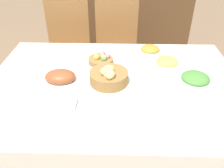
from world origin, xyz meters
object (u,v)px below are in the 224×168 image
pineapple_bowl (167,64)px  knife (145,129)px  bread_basket (109,76)px  carrot_bowl (150,51)px  spoon (151,129)px  sideboard (134,22)px  drinking_cup (163,102)px  chair_far_center (118,50)px  green_salad_bowl (195,81)px  butter_dish (64,103)px  fork (87,128)px  ham_platter (60,78)px  chair_far_left (69,49)px  egg_basket (101,59)px  dinner_plate (116,128)px

pineapple_bowl → knife: (-0.20, -0.59, -0.04)m
bread_basket → carrot_bowl: bearing=52.2°
knife → spoon: bearing=1.7°
sideboard → pineapple_bowl: (0.14, -1.63, 0.28)m
drinking_cup → knife: bearing=-124.2°
chair_far_center → pineapple_bowl: 0.85m
carrot_bowl → green_salad_bowl: bearing=-62.1°
carrot_bowl → butter_dish: (-0.54, -0.61, -0.02)m
green_salad_bowl → spoon: bearing=-129.1°
chair_far_center → green_salad_bowl: 1.10m
chair_far_center → fork: chair_far_center is taller
ham_platter → green_salad_bowl: size_ratio=1.52×
chair_far_left → ham_platter: bearing=-86.9°
bread_basket → green_salad_bowl: (0.52, -0.04, -0.00)m
chair_far_left → egg_basket: size_ratio=5.56×
knife → chair_far_left: bearing=117.3°
knife → ham_platter: bearing=142.0°
chair_far_center → knife: bearing=-89.2°
dinner_plate → carrot_bowl: bearing=72.7°
spoon → carrot_bowl: bearing=83.0°
ham_platter → spoon: ham_platter is taller
dinner_plate → fork: size_ratio=1.24×
egg_basket → chair_far_left: bearing=119.7°
green_salad_bowl → fork: (-0.61, -0.37, -0.04)m
bread_basket → spoon: bread_basket is taller
chair_far_center → drinking_cup: size_ratio=10.68×
dinner_plate → fork: (-0.14, -0.00, -0.00)m
green_salad_bowl → dinner_plate: bearing=-142.1°
chair_far_center → butter_dish: chair_far_center is taller
ham_platter → butter_dish: (0.07, -0.24, -0.01)m
chair_far_left → pineapple_bowl: chair_far_left is taller
knife → butter_dish: (-0.43, 0.18, 0.01)m
knife → sideboard: bearing=90.2°
carrot_bowl → butter_dish: size_ratio=1.23×
sideboard → knife: sideboard is taller
spoon → chair_far_left: bearing=114.9°
spoon → pineapple_bowl: bearing=72.5°
dinner_plate → fork: dinner_plate is taller
carrot_bowl → pineapple_bowl: pineapple_bowl is taller
bread_basket → carrot_bowl: size_ratio=1.44×
chair_far_left → egg_basket: bearing=-65.6°
carrot_bowl → drinking_cup: drinking_cup is taller
chair_far_left → spoon: bearing=-68.7°
egg_basket → pineapple_bowl: pineapple_bowl is taller
dinner_plate → bread_basket: bearing=97.1°
carrot_bowl → butter_dish: 0.81m
chair_far_left → egg_basket: chair_far_left is taller
bread_basket → drinking_cup: bearing=-39.5°
chair_far_left → carrot_bowl: 0.95m
sideboard → pineapple_bowl: bearing=-85.1°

